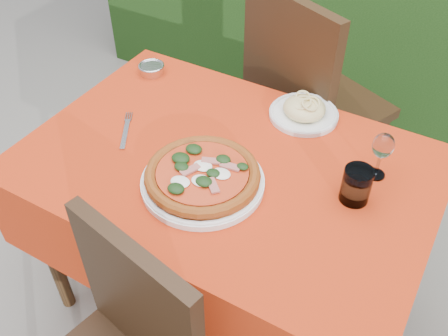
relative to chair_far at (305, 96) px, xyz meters
The scene contains 9 objects.
ground 0.89m from the chair_far, 90.18° to the right, with size 60.00×60.00×0.00m, color slate.
dining_table 0.65m from the chair_far, 90.18° to the right, with size 1.26×0.86×0.75m.
chair_far is the anchor object (origin of this frame).
pizza_plate 0.79m from the chair_far, 90.79° to the right, with size 0.36×0.36×0.07m.
pasta_plate 0.38m from the chair_far, 70.62° to the right, with size 0.24×0.24×0.07m.
water_glass 0.75m from the chair_far, 57.32° to the right, with size 0.08×0.08×0.11m.
wine_glass 0.68m from the chair_far, 49.22° to the right, with size 0.06×0.06×0.16m.
fork 0.80m from the chair_far, 116.66° to the right, with size 0.03×0.21×0.01m, color #B4B4BB.
steel_ramekin 0.63m from the chair_far, 144.56° to the right, with size 0.09×0.09×0.03m, color silver.
Camera 1 is at (0.57, -1.00, 1.78)m, focal length 40.00 mm.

